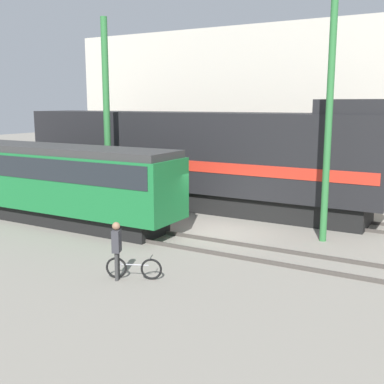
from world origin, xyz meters
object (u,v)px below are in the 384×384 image
(person, at_px, (117,245))
(streetcar, at_px, (54,179))
(utility_pole_center, at_px, (329,119))
(freight_locomotive, at_px, (194,158))
(utility_pole_left, at_px, (107,117))
(bicycle, at_px, (134,268))

(person, bearing_deg, streetcar, 148.11)
(person, relative_size, utility_pole_center, 0.19)
(freight_locomotive, height_order, utility_pole_left, utility_pole_left)
(bicycle, height_order, utility_pole_center, utility_pole_center)
(bicycle, bearing_deg, freight_locomotive, 109.77)
(person, bearing_deg, bicycle, 39.40)
(freight_locomotive, bearing_deg, person, -72.71)
(bicycle, relative_size, utility_pole_center, 0.17)
(streetcar, xyz_separation_m, utility_pole_left, (0.67, 2.94, 2.63))
(utility_pole_left, bearing_deg, freight_locomotive, 43.40)
(freight_locomotive, bearing_deg, utility_pole_left, -136.60)
(bicycle, height_order, person, person)
(streetcar, bearing_deg, utility_pole_center, 14.69)
(person, xyz_separation_m, utility_pole_center, (4.26, 7.27, 3.59))
(utility_pole_center, bearing_deg, streetcar, -165.31)
(streetcar, height_order, person, streetcar)
(bicycle, xyz_separation_m, utility_pole_left, (-6.67, 6.96, 4.26))
(bicycle, xyz_separation_m, person, (-0.38, -0.31, 0.76))
(streetcar, relative_size, bicycle, 7.63)
(utility_pole_center, bearing_deg, bicycle, -119.16)
(utility_pole_left, relative_size, utility_pole_center, 0.98)
(streetcar, xyz_separation_m, bicycle, (7.34, -4.02, -1.63))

